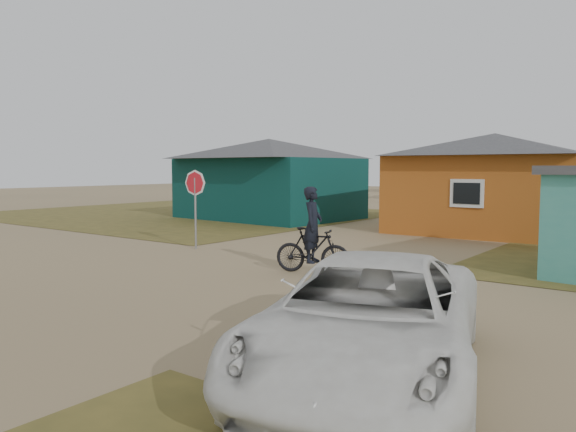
% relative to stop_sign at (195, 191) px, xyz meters
% --- Properties ---
extents(ground, '(120.00, 120.00, 0.00)m').
position_rel_stop_sign_xyz_m(ground, '(3.51, -3.63, -1.83)').
color(ground, '#937B55').
extents(grass_nw, '(20.00, 18.00, 0.00)m').
position_rel_stop_sign_xyz_m(grass_nw, '(-10.49, 9.37, -1.82)').
color(grass_nw, brown).
rests_on(grass_nw, ground).
extents(house_teal, '(8.93, 7.08, 4.00)m').
position_rel_stop_sign_xyz_m(house_teal, '(-4.99, 9.87, 0.23)').
color(house_teal, '#09322F').
rests_on(house_teal, ground).
extents(house_yellow, '(7.72, 6.76, 3.90)m').
position_rel_stop_sign_xyz_m(house_yellow, '(6.01, 10.37, 0.18)').
color(house_yellow, '#AE571A').
rests_on(house_yellow, ground).
extents(house_pale_west, '(7.04, 6.15, 3.60)m').
position_rel_stop_sign_xyz_m(house_pale_west, '(-2.49, 30.37, 0.03)').
color(house_pale_west, '#AEB89E').
rests_on(house_pale_west, ground).
extents(house_pale_north, '(6.28, 5.81, 3.40)m').
position_rel_stop_sign_xyz_m(house_pale_north, '(-10.49, 42.37, -0.07)').
color(house_pale_north, '#AEB89E').
rests_on(house_pale_north, ground).
extents(stop_sign, '(0.79, 0.28, 2.49)m').
position_rel_stop_sign_xyz_m(stop_sign, '(0.00, 0.00, 0.00)').
color(stop_sign, gray).
rests_on(stop_sign, ground).
extents(cyclist, '(1.93, 1.06, 2.10)m').
position_rel_stop_sign_xyz_m(cyclist, '(5.23, -1.14, -1.06)').
color(cyclist, black).
rests_on(cyclist, ground).
extents(vehicle, '(3.98, 5.78, 1.47)m').
position_rel_stop_sign_xyz_m(vehicle, '(9.66, -6.37, -1.09)').
color(vehicle, white).
rests_on(vehicle, ground).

